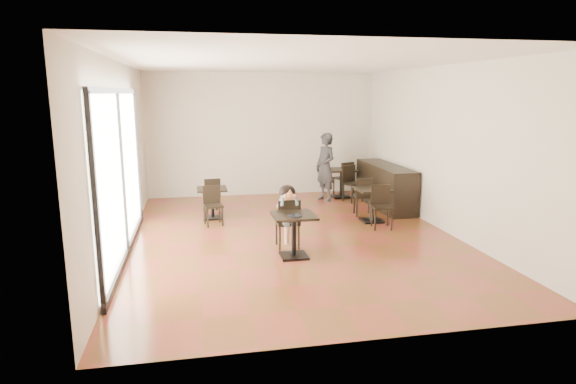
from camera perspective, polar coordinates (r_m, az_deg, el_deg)
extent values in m
cube|color=brown|center=(9.17, 0.59, -5.28)|extent=(6.00, 8.00, 0.01)
cube|color=white|center=(8.79, 0.63, 15.12)|extent=(6.00, 8.00, 0.01)
cube|color=beige|center=(12.76, -3.04, 6.82)|extent=(6.00, 0.01, 3.20)
cube|color=beige|center=(5.03, 9.83, -0.76)|extent=(6.00, 0.01, 3.20)
cube|color=beige|center=(8.74, -19.08, 3.99)|extent=(0.01, 8.00, 3.20)
cube|color=beige|center=(9.88, 17.97, 4.87)|extent=(0.01, 8.00, 3.20)
cube|color=white|center=(8.27, -19.25, 2.18)|extent=(0.04, 4.50, 2.60)
cylinder|color=black|center=(7.75, 0.85, -2.79)|extent=(0.25, 0.25, 0.01)
imported|color=#323337|center=(12.09, 4.44, 2.96)|extent=(0.61, 0.73, 1.70)
cube|color=black|center=(11.68, 11.42, 0.71)|extent=(0.60, 2.40, 1.00)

